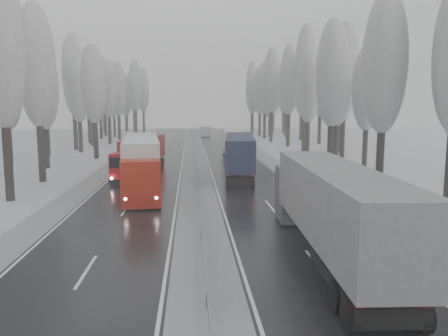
{
  "coord_description": "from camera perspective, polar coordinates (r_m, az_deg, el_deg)",
  "views": [
    {
      "loc": [
        -0.54,
        -19.03,
        7.29
      ],
      "look_at": [
        2.21,
        17.13,
        2.2
      ],
      "focal_mm": 35.0,
      "sensor_mm": 36.0,
      "label": 1
    }
  ],
  "objects": [
    {
      "name": "tree_67",
      "position": [
        87.55,
        -17.16,
        10.09
      ],
      "size": [
        3.6,
        3.6,
        17.09
      ],
      "color": "black",
      "rests_on": "ground"
    },
    {
      "name": "tree_75",
      "position": [
        124.71,
        -15.52,
        9.86
      ],
      "size": [
        3.6,
        3.6,
        18.6
      ],
      "color": "black",
      "rests_on": "ground"
    },
    {
      "name": "tree_31",
      "position": [
        107.33,
        8.17,
        10.41
      ],
      "size": [
        3.6,
        3.6,
        18.58
      ],
      "color": "black",
      "rests_on": "ground"
    },
    {
      "name": "tree_61",
      "position": [
        61.7,
        -26.55,
        8.76
      ],
      "size": [
        3.6,
        3.6,
        13.95
      ],
      "color": "black",
      "rests_on": "ground"
    },
    {
      "name": "tree_65",
      "position": [
        78.39,
        -19.15,
        11.4
      ],
      "size": [
        3.6,
        3.6,
        19.48
      ],
      "color": "black",
      "rests_on": "ground"
    },
    {
      "name": "tree_56",
      "position": [
        37.77,
        -27.21,
        13.81
      ],
      "size": [
        3.6,
        3.6,
        18.12
      ],
      "color": "black",
      "rests_on": "ground"
    },
    {
      "name": "tree_28",
      "position": [
        92.69,
        6.27,
        11.25
      ],
      "size": [
        3.6,
        3.6,
        19.62
      ],
      "color": "black",
      "rests_on": "ground"
    },
    {
      "name": "truck_grey_tarp",
      "position": [
        21.61,
        13.57,
        -4.57
      ],
      "size": [
        3.63,
        17.99,
        4.59
      ],
      "rotation": [
        0.0,
        0.0,
        -0.05
      ],
      "color": "#4E4E53",
      "rests_on": "ground"
    },
    {
      "name": "truck_red_red",
      "position": [
        48.39,
        -10.7,
        1.91
      ],
      "size": [
        4.25,
        15.38,
        3.91
      ],
      "rotation": [
        0.0,
        0.0,
        -0.12
      ],
      "color": "#AE090A",
      "rests_on": "ground"
    },
    {
      "name": "shoulder_left",
      "position": [
        50.5,
        -15.33,
        -0.57
      ],
      "size": [
        2.4,
        200.0,
        0.04
      ],
      "primitive_type": "cube",
      "color": "#93969A",
      "rests_on": "ground"
    },
    {
      "name": "tree_25",
      "position": [
        78.44,
        14.82,
        11.55
      ],
      "size": [
        3.6,
        3.6,
        19.44
      ],
      "color": "black",
      "rests_on": "ground"
    },
    {
      "name": "truck_red_white",
      "position": [
        38.85,
        -10.71,
        1.03
      ],
      "size": [
        4.54,
        18.04,
        4.59
      ],
      "rotation": [
        0.0,
        0.0,
        0.1
      ],
      "color": "#AC1C09",
      "rests_on": "ground"
    },
    {
      "name": "box_truck_distant",
      "position": [
        108.53,
        -2.44,
        4.81
      ],
      "size": [
        2.9,
        6.98,
        2.53
      ],
      "rotation": [
        0.0,
        0.0,
        -0.12
      ],
      "color": "#B7B9BF",
      "rests_on": "ground"
    },
    {
      "name": "carriageway_left",
      "position": [
        49.79,
        -9.73,
        -0.53
      ],
      "size": [
        7.5,
        200.0,
        0.03
      ],
      "primitive_type": "cube",
      "color": "black",
      "rests_on": "ground"
    },
    {
      "name": "tree_38",
      "position": [
        137.18,
        3.78,
        9.77
      ],
      "size": [
        3.6,
        3.6,
        17.97
      ],
      "color": "black",
      "rests_on": "ground"
    },
    {
      "name": "tree_32",
      "position": [
        109.66,
        4.73,
        10.0
      ],
      "size": [
        3.6,
        3.6,
        17.33
      ],
      "color": "black",
      "rests_on": "ground"
    },
    {
      "name": "tree_72",
      "position": [
        109.15,
        -14.23,
        9.05
      ],
      "size": [
        3.6,
        3.6,
        15.11
      ],
      "color": "black",
      "rests_on": "ground"
    },
    {
      "name": "tree_34",
      "position": [
        116.56,
        3.73,
        9.98
      ],
      "size": [
        3.6,
        3.6,
        17.63
      ],
      "color": "black",
      "rests_on": "ground"
    },
    {
      "name": "tree_20",
      "position": [
        57.31,
        14.67,
        10.59
      ],
      "size": [
        3.6,
        3.6,
        15.71
      ],
      "color": "black",
      "rests_on": "ground"
    },
    {
      "name": "tree_74",
      "position": [
        119.37,
        -11.53,
        10.42
      ],
      "size": [
        3.6,
        3.6,
        19.68
      ],
      "color": "black",
      "rests_on": "ground"
    },
    {
      "name": "tree_33",
      "position": [
        114.08,
        5.98,
        8.94
      ],
      "size": [
        3.6,
        3.6,
        14.33
      ],
      "color": "black",
      "rests_on": "ground"
    },
    {
      "name": "tree_36",
      "position": [
        126.55,
        3.7,
        10.57
      ],
      "size": [
        3.6,
        3.6,
        20.23
      ],
      "color": "black",
      "rests_on": "ground"
    },
    {
      "name": "tree_26",
      "position": [
        82.45,
        8.5,
        11.25
      ],
      "size": [
        3.6,
        3.6,
        18.78
      ],
      "color": "black",
      "rests_on": "ground"
    },
    {
      "name": "tree_70",
      "position": [
        99.55,
        -13.68,
        9.92
      ],
      "size": [
        3.6,
        3.6,
        17.09
      ],
      "color": "black",
      "rests_on": "ground"
    },
    {
      "name": "tree_68",
      "position": [
        89.65,
        -14.88,
        9.94
      ],
      "size": [
        3.6,
        3.6,
        16.65
      ],
      "color": "black",
      "rests_on": "ground"
    },
    {
      "name": "tree_77",
      "position": [
        133.14,
        -12.75,
        8.64
      ],
      "size": [
        3.6,
        3.6,
        14.32
      ],
      "color": "black",
      "rests_on": "ground"
    },
    {
      "name": "truck_blue_box",
      "position": [
        45.81,
        2.02,
        2.04
      ],
      "size": [
        4.3,
        17.12,
        4.35
      ],
      "rotation": [
        0.0,
        0.0,
        -0.1
      ],
      "color": "navy",
      "rests_on": "ground"
    },
    {
      "name": "tree_16",
      "position": [
        38.18,
        20.25,
        12.58
      ],
      "size": [
        3.6,
        3.6,
        16.53
      ],
      "color": "black",
      "rests_on": "ground"
    },
    {
      "name": "tree_39",
      "position": [
        141.52,
        4.69,
        9.24
      ],
      "size": [
        3.6,
        3.6,
        16.19
      ],
      "color": "black",
      "rests_on": "ground"
    },
    {
      "name": "tree_29",
      "position": [
        98.13,
        10.13,
        10.43
      ],
      "size": [
        3.6,
        3.6,
        18.11
      ],
      "color": "black",
      "rests_on": "ground"
    },
    {
      "name": "shoulder_right",
      "position": [
        50.71,
        7.92,
        -0.33
      ],
      "size": [
        2.4,
        200.0,
        0.04
      ],
      "primitive_type": "cube",
      "color": "#93969A",
      "rests_on": "ground"
    },
    {
      "name": "tree_58",
      "position": [
        46.13,
        -23.32,
        12.09
      ],
      "size": [
        3.6,
        3.6,
        17.21
      ],
      "color": "black",
      "rests_on": "ground"
    },
    {
      "name": "tree_60",
      "position": [
        55.99,
        -22.59,
        9.74
      ],
      "size": [
        3.6,
        3.6,
        14.84
      ],
      "color": "black",
      "rests_on": "ground"
    },
    {
      "name": "carriageway_right",
      "position": [
        49.9,
        2.36,
        -0.4
      ],
      "size": [
        7.5,
        200.0,
        0.03
      ],
      "primitive_type": "cube",
      "color": "black",
      "rests_on": "ground"
    },
    {
      "name": "truck_cream_box",
      "position": [
        60.82,
        1.19,
        3.41
      ],
      "size": [
        3.16,
        16.35,
        4.17
      ],
      "rotation": [
        0.0,
        0.0,
        -0.04
      ],
      "color": "#999787",
      "rests_on": "ground"
    },
    {
      "name": "median_guardrail",
      "position": [
        49.47,
        -3.69,
        0.2
      ],
      "size": [
        0.12,
        200.0,
        0.76
      ],
      "color": "slate",
      "rests_on": "ground"
    },
    {
      "name": "tree_24",
      "position": [
        72.67,
        10.62,
        12.51
      ],
      "size": [
        3.6,
        3.6,
        20.49
      ],
      "color": "black",
      "rests_on": "ground"
    },
    {
      "name": "tree_79",
      "position": [
        139.8,
        -12.66,
        9.32
      ],
      "size": [
        3.6,
        3.6,
        17.07
      ],
      "color": "black",
      "rests_on": "ground"
    },
    {
      "name": "tree_76",
      "position": [
        128.55,
        -10.54,
        9.94
      ],
      "size": [
        3.6,
        3.6,
        18.55
      ],
      "color": "black",
      "rests_on": "ground"
    },
    {
      "name": "tree_35",
      "position": [
        122.12,
        7.82,
        10.02
      ],
      "size": [
        3.6,
        3.6,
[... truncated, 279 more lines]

